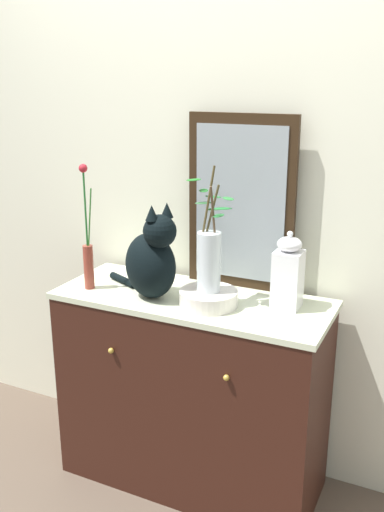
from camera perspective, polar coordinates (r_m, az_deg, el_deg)
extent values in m
plane|color=brown|center=(2.86, 0.00, -21.14)|extent=(6.00, 6.00, 0.00)
cube|color=silver|center=(2.56, 2.99, 6.57)|extent=(4.40, 0.08, 2.60)
cube|color=#331710|center=(2.61, 0.00, -13.60)|extent=(1.14, 0.45, 0.88)
cube|color=beige|center=(2.41, 0.00, -4.38)|extent=(1.17, 0.46, 0.02)
sphere|color=#B79338|center=(2.41, -8.11, -9.36)|extent=(0.02, 0.02, 0.02)
sphere|color=#B79338|center=(2.19, 3.45, -12.06)|extent=(0.02, 0.02, 0.02)
cube|color=black|center=(2.43, 4.91, 5.29)|extent=(0.47, 0.03, 0.74)
cube|color=gray|center=(2.42, 4.78, 5.23)|extent=(0.40, 0.01, 0.66)
ellipsoid|color=black|center=(2.36, -4.18, -0.97)|extent=(0.30, 0.27, 0.28)
sphere|color=black|center=(2.26, -3.25, 2.48)|extent=(0.14, 0.14, 0.14)
cone|color=black|center=(2.27, -2.53, 4.62)|extent=(0.05, 0.05, 0.06)
cone|color=black|center=(2.22, -4.05, 4.34)|extent=(0.05, 0.05, 0.06)
cylinder|color=black|center=(2.57, -6.90, -2.41)|extent=(0.17, 0.10, 0.03)
cylinder|color=brown|center=(2.51, -10.30, -1.09)|extent=(0.04, 0.04, 0.19)
cylinder|color=#24642A|center=(2.44, -10.62, 4.57)|extent=(0.01, 0.01, 0.31)
sphere|color=#AE1F2A|center=(2.41, -10.85, 8.62)|extent=(0.04, 0.04, 0.04)
cylinder|color=#2C6D26|center=(2.43, -10.19, 3.82)|extent=(0.03, 0.01, 0.25)
cylinder|color=silver|center=(2.30, 1.66, -4.22)|extent=(0.24, 0.24, 0.06)
cylinder|color=silver|center=(2.25, 1.70, -0.61)|extent=(0.10, 0.10, 0.24)
cylinder|color=#43381D|center=(2.21, 1.48, 4.50)|extent=(0.05, 0.07, 0.35)
ellipsoid|color=#2E5F33|center=(2.24, 1.15, 5.33)|extent=(0.08, 0.07, 0.01)
ellipsoid|color=#1E6222|center=(2.25, 1.14, 6.56)|extent=(0.06, 0.08, 0.01)
ellipsoid|color=#1E6920|center=(2.23, 0.17, 7.64)|extent=(0.06, 0.08, 0.01)
cylinder|color=#453C22|center=(2.22, 1.79, 3.63)|extent=(0.07, 0.03, 0.28)
ellipsoid|color=#2E5D2E|center=(2.26, 2.33, 4.70)|extent=(0.08, 0.07, 0.01)
ellipsoid|color=#215F2D|center=(2.26, 2.13, 5.95)|extent=(0.07, 0.04, 0.01)
cylinder|color=#4C3A28|center=(2.20, 2.19, 3.48)|extent=(0.01, 0.07, 0.28)
ellipsoid|color=#266A32|center=(2.20, 2.69, 4.06)|extent=(0.04, 0.07, 0.01)
ellipsoid|color=#1F6C2E|center=(2.16, 3.12, 4.77)|extent=(0.08, 0.06, 0.01)
ellipsoid|color=#26682F|center=(2.16, 3.64, 5.76)|extent=(0.08, 0.07, 0.01)
cube|color=white|center=(2.29, 9.55, -2.35)|extent=(0.11, 0.11, 0.23)
ellipsoid|color=white|center=(2.24, 9.73, 1.17)|extent=(0.10, 0.10, 0.06)
sphere|color=white|center=(2.23, 9.79, 2.18)|extent=(0.02, 0.02, 0.02)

